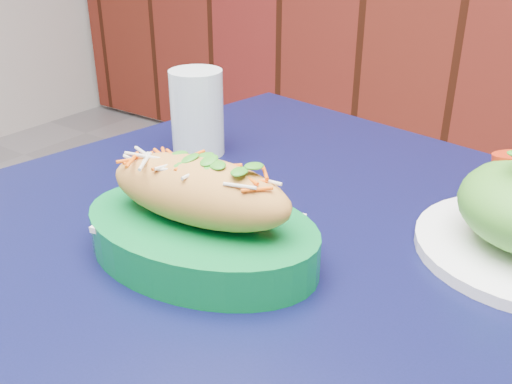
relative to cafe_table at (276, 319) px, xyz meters
The scene contains 3 objects.
cafe_table is the anchor object (origin of this frame).
banh_mi_basket 0.15m from the cafe_table, 134.91° to the right, with size 0.26×0.19×0.11m.
water_glass 0.32m from the cafe_table, 147.09° to the left, with size 0.07×0.07×0.12m, color silver.
Camera 1 is at (0.23, 0.82, 1.06)m, focal length 40.00 mm.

